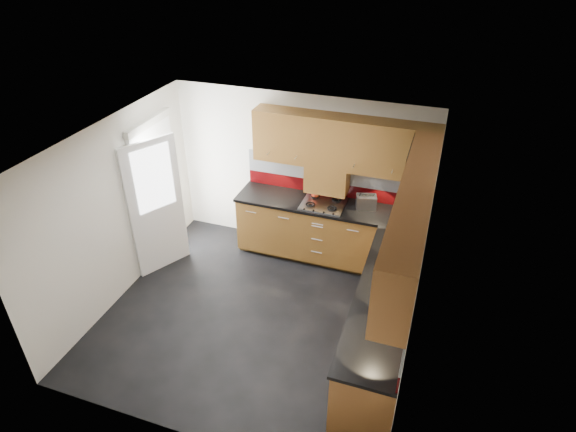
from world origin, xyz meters
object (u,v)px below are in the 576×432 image
at_px(toaster, 366,202).
at_px(gas_hob, 323,204).
at_px(food_processor, 397,266).
at_px(utensil_pot, 315,192).

bearing_deg(toaster, gas_hob, -169.29).
bearing_deg(food_processor, utensil_pot, 133.48).
height_order(utensil_pot, food_processor, utensil_pot).
relative_size(gas_hob, utensil_pot, 1.55).
bearing_deg(utensil_pot, gas_hob, -41.97).
distance_m(toaster, food_processor, 1.54).
relative_size(utensil_pot, toaster, 1.26).
xyz_separation_m(utensil_pot, toaster, (0.75, -0.04, 0.01)).
bearing_deg(toaster, utensil_pot, 177.06).
xyz_separation_m(utensil_pot, food_processor, (1.37, -1.44, 0.06)).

